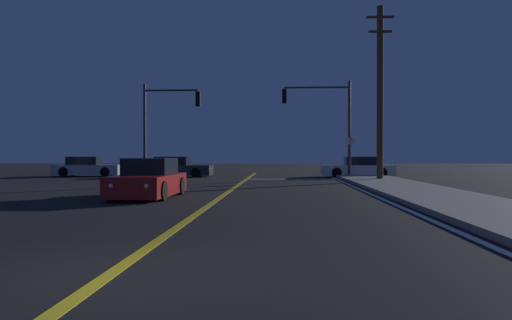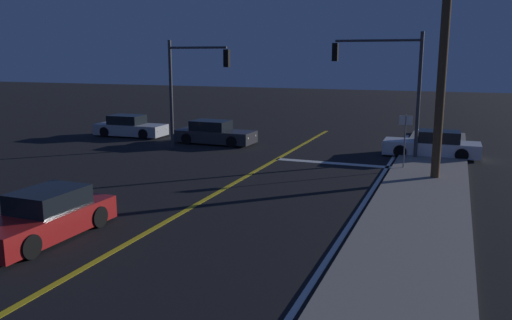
{
  "view_description": "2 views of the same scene",
  "coord_description": "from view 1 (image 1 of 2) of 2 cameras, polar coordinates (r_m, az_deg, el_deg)",
  "views": [
    {
      "loc": [
        2.06,
        -5.78,
        1.44
      ],
      "look_at": [
        0.51,
        25.45,
        1.14
      ],
      "focal_mm": 35.4,
      "sensor_mm": 36.0,
      "label": 1
    },
    {
      "loc": [
        8.12,
        0.29,
        5.04
      ],
      "look_at": [
        0.71,
        19.58,
        0.89
      ],
      "focal_mm": 36.51,
      "sensor_mm": 36.0,
      "label": 2
    }
  ],
  "objects": [
    {
      "name": "ground_plane",
      "position": [
        6.3,
        -16.75,
        -12.71
      ],
      "size": [
        160.0,
        160.0,
        0.0
      ],
      "primitive_type": "plane",
      "color": "black"
    },
    {
      "name": "sidewalk_right",
      "position": [
        19.44,
        18.27,
        -3.51
      ],
      "size": [
        3.2,
        46.49,
        0.15
      ],
      "primitive_type": "cube",
      "color": "gray",
      "rests_on": "ground"
    },
    {
      "name": "lane_line_center",
      "position": [
        18.86,
        -3.45,
        -3.81
      ],
      "size": [
        0.2,
        43.91,
        0.01
      ],
      "primitive_type": "cube",
      "color": "gold",
      "rests_on": "ground"
    },
    {
      "name": "lane_line_edge_right",
      "position": [
        19.04,
        12.88,
        -3.79
      ],
      "size": [
        0.16,
        43.91,
        0.01
      ],
      "primitive_type": "cube",
      "color": "white",
      "rests_on": "ground"
    },
    {
      "name": "stop_bar",
      "position": [
        30.15,
        4.26,
        -2.18
      ],
      "size": [
        5.62,
        0.5,
        0.01
      ],
      "primitive_type": "cube",
      "color": "white",
      "rests_on": "ground"
    },
    {
      "name": "car_parked_curb_charcoal",
      "position": [
        34.01,
        -9.05,
        -0.9
      ],
      "size": [
        4.72,
        1.93,
        1.34
      ],
      "rotation": [
        0.0,
        0.0,
        -1.59
      ],
      "color": "#2D2D33",
      "rests_on": "ground"
    },
    {
      "name": "car_mid_block_red",
      "position": [
        17.64,
        -12.01,
        -2.26
      ],
      "size": [
        1.89,
        4.37,
        1.34
      ],
      "rotation": [
        0.0,
        0.0,
        3.13
      ],
      "color": "maroon",
      "rests_on": "ground"
    },
    {
      "name": "car_following_oncoming_white",
      "position": [
        33.97,
        11.49,
        -0.91
      ],
      "size": [
        4.74,
        1.83,
        1.34
      ],
      "rotation": [
        0.0,
        0.0,
        1.58
      ],
      "color": "silver",
      "rests_on": "ground"
    },
    {
      "name": "car_side_waiting_silver",
      "position": [
        36.4,
        -18.5,
        -0.83
      ],
      "size": [
        4.6,
        1.94,
        1.34
      ],
      "rotation": [
        0.0,
        0.0,
        -1.54
      ],
      "color": "#B2B5BA",
      "rests_on": "ground"
    },
    {
      "name": "traffic_signal_near_right",
      "position": [
        32.64,
        7.86,
        5.28
      ],
      "size": [
        4.38,
        0.28,
        6.17
      ],
      "rotation": [
        0.0,
        0.0,
        3.14
      ],
      "color": "#38383D",
      "rests_on": "ground"
    },
    {
      "name": "traffic_signal_far_left",
      "position": [
        31.93,
        -10.31,
        4.94
      ],
      "size": [
        3.58,
        0.28,
        5.87
      ],
      "color": "#38383D",
      "rests_on": "ground"
    },
    {
      "name": "utility_pole_right",
      "position": [
        28.87,
        13.84,
        7.52
      ],
      "size": [
        1.51,
        0.35,
        9.66
      ],
      "color": "#4C3823",
      "rests_on": "ground"
    },
    {
      "name": "street_sign_corner",
      "position": [
        29.89,
        10.65,
        1.02
      ],
      "size": [
        0.56,
        0.06,
        2.52
      ],
      "color": "slate",
      "rests_on": "ground"
    }
  ]
}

